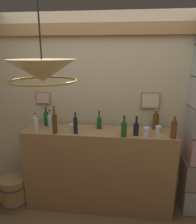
# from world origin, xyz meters

# --- Properties ---
(panelled_rear_partition) EXTENTS (3.52, 0.15, 2.49)m
(panelled_rear_partition) POSITION_xyz_m (0.00, 1.10, 1.31)
(panelled_rear_partition) COLOR beige
(panelled_rear_partition) RESTS_ON ground
(bar_shelf_unit) EXTENTS (1.87, 0.42, 1.08)m
(bar_shelf_unit) POSITION_xyz_m (0.00, 0.81, 0.54)
(bar_shelf_unit) COLOR #9E7547
(bar_shelf_unit) RESTS_ON ground
(liquor_bottle_vermouth) EXTENTS (0.06, 0.06, 0.24)m
(liquor_bottle_vermouth) POSITION_xyz_m (0.31, 0.65, 1.17)
(liquor_bottle_vermouth) COLOR #1A5724
(liquor_bottle_vermouth) RESTS_ON bar_shelf_unit
(liquor_bottle_rum) EXTENTS (0.06, 0.06, 0.24)m
(liquor_bottle_rum) POSITION_xyz_m (-0.62, 0.82, 1.17)
(liquor_bottle_rum) COLOR #A7DACD
(liquor_bottle_rum) RESTS_ON bar_shelf_unit
(liquor_bottle_sherry) EXTENTS (0.05, 0.05, 0.28)m
(liquor_bottle_sherry) POSITION_xyz_m (-0.26, 0.68, 1.19)
(liquor_bottle_sherry) COLOR black
(liquor_bottle_sherry) RESTS_ON bar_shelf_unit
(liquor_bottle_whiskey) EXTENTS (0.06, 0.06, 0.24)m
(liquor_bottle_whiskey) POSITION_xyz_m (0.45, 0.71, 1.16)
(liquor_bottle_whiskey) COLOR black
(liquor_bottle_whiskey) RESTS_ON bar_shelf_unit
(liquor_bottle_mezcal) EXTENTS (0.06, 0.06, 0.23)m
(liquor_bottle_mezcal) POSITION_xyz_m (0.00, 0.88, 1.16)
(liquor_bottle_mezcal) COLOR #1A4D25
(liquor_bottle_mezcal) RESTS_ON bar_shelf_unit
(liquor_bottle_scotch) EXTENTS (0.06, 0.06, 0.33)m
(liquor_bottle_scotch) POSITION_xyz_m (-0.50, 0.66, 1.21)
(liquor_bottle_scotch) COLOR #5D3214
(liquor_bottle_scotch) RESTS_ON bar_shelf_unit
(liquor_bottle_bourbon) EXTENTS (0.06, 0.06, 0.23)m
(liquor_bottle_bourbon) POSITION_xyz_m (-0.75, 0.69, 1.17)
(liquor_bottle_bourbon) COLOR silver
(liquor_bottle_bourbon) RESTS_ON bar_shelf_unit
(liquor_bottle_vodka) EXTENTS (0.07, 0.07, 0.27)m
(liquor_bottle_vodka) POSITION_xyz_m (0.86, 0.67, 1.19)
(liquor_bottle_vodka) COLOR brown
(liquor_bottle_vodka) RESTS_ON bar_shelf_unit
(liquor_bottle_gin) EXTENTS (0.06, 0.06, 0.25)m
(liquor_bottle_gin) POSITION_xyz_m (-0.70, 0.92, 1.18)
(liquor_bottle_gin) COLOR #185424
(liquor_bottle_gin) RESTS_ON bar_shelf_unit
(liquor_bottle_amaro) EXTENTS (0.08, 0.08, 0.26)m
(liquor_bottle_amaro) POSITION_xyz_m (0.70, 0.95, 1.18)
(liquor_bottle_amaro) COLOR brown
(liquor_bottle_amaro) RESTS_ON bar_shelf_unit
(glass_tumbler_rocks) EXTENTS (0.08, 0.08, 0.11)m
(glass_tumbler_rocks) POSITION_xyz_m (0.57, 0.70, 1.13)
(glass_tumbler_rocks) COLOR silver
(glass_tumbler_rocks) RESTS_ON bar_shelf_unit
(glass_tumbler_highball) EXTENTS (0.07, 0.07, 0.08)m
(glass_tumbler_highball) POSITION_xyz_m (0.72, 0.82, 1.12)
(glass_tumbler_highball) COLOR silver
(glass_tumbler_highball) RESTS_ON bar_shelf_unit
(glass_tumbler_shot) EXTENTS (0.06, 0.06, 0.08)m
(glass_tumbler_shot) POSITION_xyz_m (-0.33, 0.78, 1.12)
(glass_tumbler_shot) COLOR silver
(glass_tumbler_shot) RESTS_ON bar_shelf_unit
(pendant_lamp) EXTENTS (0.51, 0.51, 0.55)m
(pendant_lamp) POSITION_xyz_m (-0.31, -0.12, 1.87)
(pendant_lamp) COLOR beige
(wooden_barrel) EXTENTS (0.36, 0.36, 0.43)m
(wooden_barrel) POSITION_xyz_m (-1.11, 0.64, 0.21)
(wooden_barrel) COLOR #9E7547
(wooden_barrel) RESTS_ON ground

